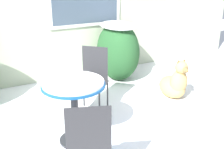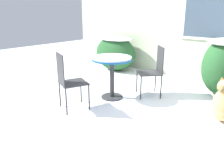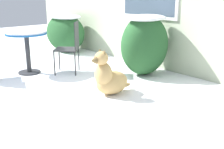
% 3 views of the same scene
% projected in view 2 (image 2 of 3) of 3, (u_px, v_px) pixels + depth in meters
% --- Properties ---
extents(ground_plane, '(16.00, 16.00, 0.00)m').
position_uv_depth(ground_plane, '(147.00, 110.00, 3.67)').
color(ground_plane, white).
extents(house_wall, '(8.00, 0.10, 2.68)m').
position_uv_depth(house_wall, '(203.00, 22.00, 4.87)').
color(house_wall, '#B2BC9E').
rests_on(house_wall, ground_plane).
extents(shrub_left, '(1.22, 0.84, 0.94)m').
position_uv_depth(shrub_left, '(115.00, 52.00, 6.05)').
color(shrub_left, '#235128').
rests_on(shrub_left, ground_plane).
extents(shrub_middle, '(0.74, 0.98, 1.10)m').
position_uv_depth(shrub_middle, '(223.00, 65.00, 4.27)').
color(shrub_middle, '#235128').
rests_on(shrub_middle, ground_plane).
extents(patio_table, '(0.75, 0.75, 0.80)m').
position_uv_depth(patio_table, '(112.00, 65.00, 4.03)').
color(patio_table, '#2D2D30').
rests_on(patio_table, ground_plane).
extents(patio_chair_near_table, '(0.59, 0.59, 0.97)m').
position_uv_depth(patio_chair_near_table, '(153.00, 69.00, 4.18)').
color(patio_chair_near_table, '#2D2D30').
rests_on(patio_chair_near_table, ground_plane).
extents(patio_chair_far_side, '(0.54, 0.54, 0.97)m').
position_uv_depth(patio_chair_far_side, '(68.00, 79.00, 3.56)').
color(patio_chair_far_side, '#2D2D30').
rests_on(patio_chair_far_side, ground_plane).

